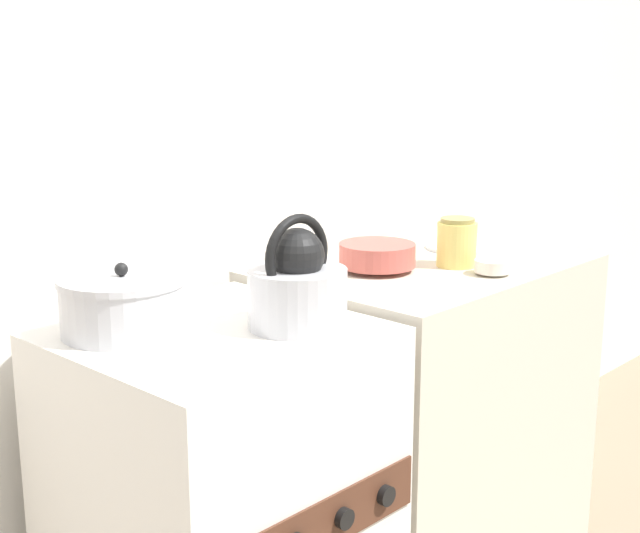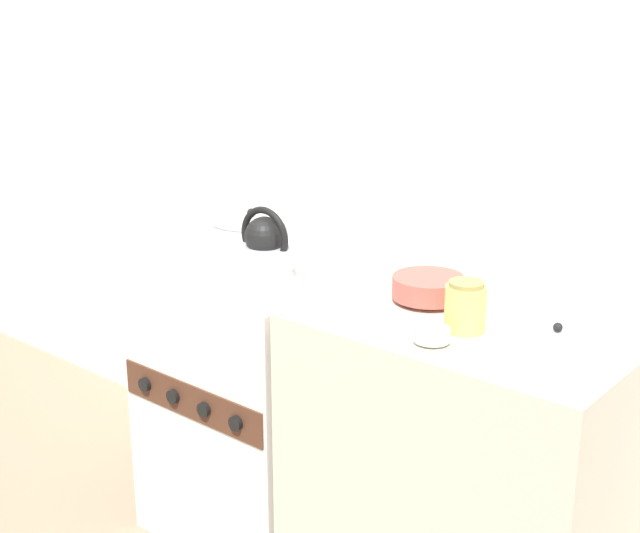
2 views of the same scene
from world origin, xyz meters
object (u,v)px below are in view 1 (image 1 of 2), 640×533
at_px(stove, 221,527).
at_px(kettle, 298,286).
at_px(enamel_bowl, 377,255).
at_px(cooking_pot, 123,304).
at_px(loose_pot_lid, 462,247).
at_px(storage_jar, 457,243).
at_px(small_ceramic_bowl, 492,266).

distance_m(stove, kettle, 0.56).
relative_size(kettle, enamel_bowl, 1.30).
xyz_separation_m(cooking_pot, loose_pot_lid, (1.11, -0.07, -0.04)).
height_order(enamel_bowl, storage_jar, storage_jar).
relative_size(enamel_bowl, storage_jar, 1.54).
bearing_deg(kettle, small_ceramic_bowl, -7.23).
xyz_separation_m(stove, loose_pot_lid, (0.97, 0.06, 0.47)).
bearing_deg(cooking_pot, small_ceramic_bowl, -19.00).
height_order(storage_jar, loose_pot_lid, storage_jar).
xyz_separation_m(cooking_pot, storage_jar, (0.91, -0.19, 0.02)).
distance_m(stove, loose_pot_lid, 1.08).
xyz_separation_m(cooking_pot, small_ceramic_bowl, (0.90, -0.31, -0.02)).
bearing_deg(small_ceramic_bowl, storage_jar, 81.77).
relative_size(cooking_pot, enamel_bowl, 1.33).
xyz_separation_m(storage_jar, loose_pot_lid, (0.20, 0.12, -0.06)).
bearing_deg(stove, loose_pot_lid, 3.37).
xyz_separation_m(kettle, storage_jar, (0.64, 0.04, -0.01)).
distance_m(cooking_pot, storage_jar, 0.93).
bearing_deg(enamel_bowl, storage_jar, -32.41).
xyz_separation_m(enamel_bowl, small_ceramic_bowl, (0.17, -0.24, -0.02)).
relative_size(kettle, storage_jar, 1.99).
relative_size(enamel_bowl, loose_pot_lid, 0.96).
bearing_deg(loose_pot_lid, storage_jar, -149.28).
height_order(stove, kettle, kettle).
bearing_deg(stove, kettle, -36.33).
xyz_separation_m(kettle, enamel_bowl, (0.45, 0.16, -0.03)).
bearing_deg(loose_pot_lid, kettle, -169.13).
bearing_deg(cooking_pot, loose_pot_lid, -3.62).
bearing_deg(enamel_bowl, cooking_pot, 174.62).
relative_size(kettle, loose_pot_lid, 1.25).
xyz_separation_m(kettle, cooking_pot, (-0.28, 0.23, -0.03)).
height_order(small_ceramic_bowl, loose_pot_lid, small_ceramic_bowl).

